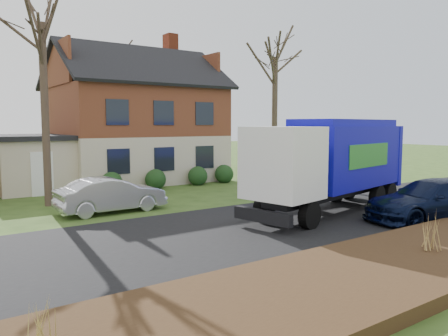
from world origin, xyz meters
TOP-DOWN VIEW (x-y plane):
  - ground at (0.00, 0.00)m, footprint 120.00×120.00m
  - road at (0.00, 0.00)m, footprint 80.00×7.00m
  - mulch_verge at (0.00, -5.30)m, footprint 80.00×3.50m
  - main_house at (1.49, 13.91)m, footprint 12.95×8.95m
  - garbage_truck at (4.17, 0.31)m, footprint 8.64×3.87m
  - silver_sedan at (-2.91, 5.11)m, footprint 4.17×1.55m
  - navy_wagon at (5.83, -2.77)m, footprint 5.36×3.27m
  - tree_front_east at (9.17, 9.37)m, footprint 3.84×3.84m
  - tree_back at (3.82, 23.35)m, footprint 3.46×3.46m
  - grass_clump_west at (-7.73, -5.35)m, footprint 0.36×0.30m
  - grass_clump_mid at (1.29, -5.32)m, footprint 0.34×0.28m

SIDE VIEW (x-z plane):
  - ground at x=0.00m, z-range 0.00..0.00m
  - road at x=0.00m, z-range 0.00..0.02m
  - mulch_verge at x=0.00m, z-range 0.00..0.30m
  - silver_sedan at x=-2.91m, z-range 0.00..1.36m
  - navy_wagon at x=5.83m, z-range 0.00..1.45m
  - grass_clump_mid at x=1.29m, z-range 0.30..1.26m
  - grass_clump_west at x=-7.73m, z-range 0.30..1.27m
  - garbage_truck at x=4.17m, z-range 0.27..3.86m
  - main_house at x=1.49m, z-range -0.60..8.66m
  - tree_front_east at x=9.17m, z-range 3.34..14.00m
  - tree_back at x=3.82m, z-range 3.65..14.60m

